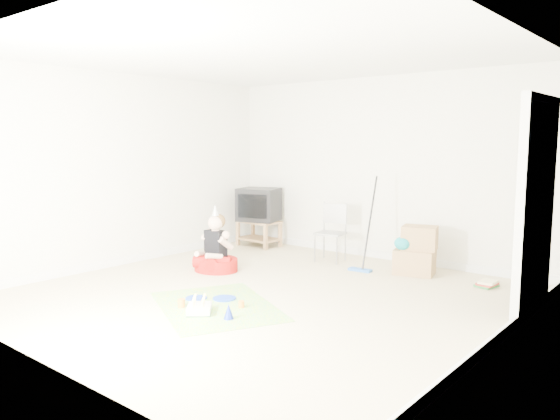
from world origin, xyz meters
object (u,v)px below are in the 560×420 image
Objects in this scene: birthday_cake at (199,309)px; folding_chair at (330,233)px; crt_tv at (259,205)px; seated_woman at (216,256)px; tv_stand at (259,231)px; cardboard_boxes at (416,251)px.

folding_chair is at bearing 96.72° from birthday_cake.
crt_tv reaches higher than seated_woman.
tv_stand is 1.75m from seated_woman.
birthday_cake is (1.85, -2.97, -0.21)m from tv_stand.
folding_chair is at bearing -7.38° from tv_stand.
tv_stand is at bearing 99.24° from crt_tv.
folding_chair is 1.27m from cardboard_boxes.
crt_tv is 1.56m from folding_chair.
birthday_cake is at bearing -83.28° from folding_chair.
birthday_cake is at bearing -58.08° from tv_stand.
folding_chair is at bearing -176.54° from cardboard_boxes.
cardboard_boxes is at bearing 35.37° from seated_woman.
cardboard_boxes is (1.26, 0.08, -0.11)m from folding_chair.
seated_woman is at bearing -84.50° from crt_tv.
birthday_cake is (-0.94, -2.85, -0.26)m from cardboard_boxes.
seated_woman is at bearing -120.69° from folding_chair.
folding_chair reaches higher than birthday_cake.
seated_woman is 2.38× the size of birthday_cake.
tv_stand is at bearing 172.62° from folding_chair.
seated_woman is at bearing -67.18° from tv_stand.
folding_chair is 0.94× the size of seated_woman.
crt_tv is 1.65× the size of birthday_cake.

